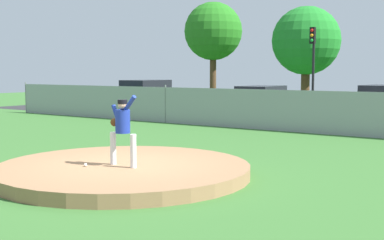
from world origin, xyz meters
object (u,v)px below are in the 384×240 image
at_px(baseball, 85,165).
at_px(parked_car_teal, 146,97).
at_px(traffic_light_near, 313,55).
at_px(parked_car_silver, 261,102).
at_px(pitcher_youth, 122,125).

xyz_separation_m(baseball, parked_car_teal, (-10.72, 14.73, 0.56)).
bearing_deg(baseball, traffic_light_near, 98.23).
xyz_separation_m(baseball, parked_car_silver, (-3.83, 15.49, 0.46)).
bearing_deg(parked_car_silver, baseball, -76.10).
distance_m(parked_car_teal, traffic_light_near, 9.59).
bearing_deg(baseball, parked_car_teal, 126.04).
distance_m(pitcher_youth, traffic_light_near, 19.57).
distance_m(pitcher_youth, baseball, 1.18).
bearing_deg(baseball, pitcher_youth, 40.02).
distance_m(baseball, traffic_light_near, 20.09).
relative_size(parked_car_silver, parked_car_teal, 1.00).
distance_m(parked_car_silver, parked_car_teal, 6.93).
bearing_deg(parked_car_silver, parked_car_teal, -173.71).
bearing_deg(parked_car_teal, traffic_light_near, 32.12).
bearing_deg(parked_car_teal, parked_car_silver, 6.29).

